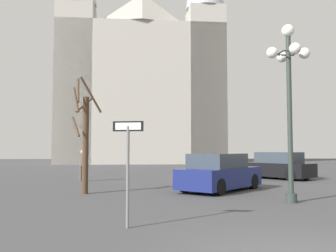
{
  "coord_description": "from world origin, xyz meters",
  "views": [
    {
      "loc": [
        -2.62,
        -5.74,
        1.73
      ],
      "look_at": [
        -0.88,
        20.5,
        3.37
      ],
      "focal_mm": 39.65,
      "sensor_mm": 36.0,
      "label": 1
    }
  ],
  "objects_px": {
    "cathedral": "(141,66)",
    "parked_car_near_black": "(277,166)",
    "pedestrian_walking": "(82,162)",
    "bare_tree": "(85,138)",
    "parked_car_far_navy": "(220,173)",
    "street_lamp": "(289,81)",
    "one_way_arrow_sign": "(128,160)"
  },
  "relations": [
    {
      "from": "cathedral",
      "to": "pedestrian_walking",
      "type": "relative_size",
      "value": 23.2
    },
    {
      "from": "parked_car_far_navy",
      "to": "bare_tree",
      "type": "bearing_deg",
      "value": -172.49
    },
    {
      "from": "street_lamp",
      "to": "parked_car_far_navy",
      "type": "bearing_deg",
      "value": 114.26
    },
    {
      "from": "parked_car_near_black",
      "to": "cathedral",
      "type": "bearing_deg",
      "value": 108.25
    },
    {
      "from": "street_lamp",
      "to": "pedestrian_walking",
      "type": "xyz_separation_m",
      "value": [
        -8.05,
        8.44,
        -2.96
      ]
    },
    {
      "from": "bare_tree",
      "to": "parked_car_near_black",
      "type": "relative_size",
      "value": 1.04
    },
    {
      "from": "cathedral",
      "to": "pedestrian_walking",
      "type": "height_order",
      "value": "cathedral"
    },
    {
      "from": "one_way_arrow_sign",
      "to": "street_lamp",
      "type": "height_order",
      "value": "street_lamp"
    },
    {
      "from": "parked_car_near_black",
      "to": "parked_car_far_navy",
      "type": "xyz_separation_m",
      "value": [
        -4.61,
        -5.93,
        -0.0
      ]
    },
    {
      "from": "bare_tree",
      "to": "parked_car_far_navy",
      "type": "bearing_deg",
      "value": 7.51
    },
    {
      "from": "cathedral",
      "to": "parked_car_near_black",
      "type": "xyz_separation_m",
      "value": [
        8.09,
        -24.52,
        -11.34
      ]
    },
    {
      "from": "one_way_arrow_sign",
      "to": "parked_car_near_black",
      "type": "distance_m",
      "value": 15.35
    },
    {
      "from": "street_lamp",
      "to": "parked_car_far_navy",
      "type": "distance_m",
      "value": 5.08
    },
    {
      "from": "one_way_arrow_sign",
      "to": "pedestrian_walking",
      "type": "relative_size",
      "value": 1.4
    },
    {
      "from": "parked_car_near_black",
      "to": "pedestrian_walking",
      "type": "height_order",
      "value": "pedestrian_walking"
    },
    {
      "from": "street_lamp",
      "to": "parked_car_near_black",
      "type": "height_order",
      "value": "street_lamp"
    },
    {
      "from": "bare_tree",
      "to": "one_way_arrow_sign",
      "type": "bearing_deg",
      "value": -72.99
    },
    {
      "from": "cathedral",
      "to": "one_way_arrow_sign",
      "type": "xyz_separation_m",
      "value": [
        -0.04,
        -37.52,
        -10.57
      ]
    },
    {
      "from": "cathedral",
      "to": "parked_car_near_black",
      "type": "relative_size",
      "value": 8.82
    },
    {
      "from": "one_way_arrow_sign",
      "to": "pedestrian_walking",
      "type": "xyz_separation_m",
      "value": [
        -2.92,
        11.95,
        -0.48
      ]
    },
    {
      "from": "street_lamp",
      "to": "pedestrian_walking",
      "type": "relative_size",
      "value": 3.51
    },
    {
      "from": "parked_car_far_navy",
      "to": "pedestrian_walking",
      "type": "distance_m",
      "value": 8.09
    },
    {
      "from": "cathedral",
      "to": "pedestrian_walking",
      "type": "xyz_separation_m",
      "value": [
        -2.97,
        -25.57,
        -11.05
      ]
    },
    {
      "from": "one_way_arrow_sign",
      "to": "bare_tree",
      "type": "height_order",
      "value": "bare_tree"
    },
    {
      "from": "parked_car_near_black",
      "to": "pedestrian_walking",
      "type": "bearing_deg",
      "value": -174.58
    },
    {
      "from": "parked_car_near_black",
      "to": "pedestrian_walking",
      "type": "distance_m",
      "value": 11.11
    },
    {
      "from": "cathedral",
      "to": "parked_car_near_black",
      "type": "bearing_deg",
      "value": -71.75
    },
    {
      "from": "street_lamp",
      "to": "bare_tree",
      "type": "xyz_separation_m",
      "value": [
        -7.06,
        2.83,
        -1.82
      ]
    },
    {
      "from": "cathedral",
      "to": "bare_tree",
      "type": "relative_size",
      "value": 8.52
    },
    {
      "from": "bare_tree",
      "to": "parked_car_far_navy",
      "type": "relative_size",
      "value": 1.04
    },
    {
      "from": "street_lamp",
      "to": "parked_car_far_navy",
      "type": "xyz_separation_m",
      "value": [
        -1.6,
        3.55,
        -3.25
      ]
    },
    {
      "from": "bare_tree",
      "to": "parked_car_near_black",
      "type": "height_order",
      "value": "bare_tree"
    }
  ]
}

